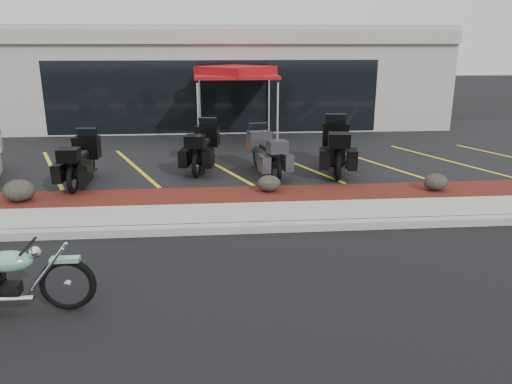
{
  "coord_description": "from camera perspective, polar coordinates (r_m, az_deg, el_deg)",
  "views": [
    {
      "loc": [
        -0.06,
        -7.82,
        3.4
      ],
      "look_at": [
        0.72,
        1.2,
        0.68
      ],
      "focal_mm": 35.0,
      "sensor_mm": 36.0,
      "label": 1
    }
  ],
  "objects": [
    {
      "name": "popup_canopy",
      "position": [
        17.01,
        -2.32,
        13.39
      ],
      "size": [
        3.31,
        3.31,
        2.5
      ],
      "rotation": [
        0.0,
        0.0,
        0.28
      ],
      "color": "silver",
      "rests_on": "upper_lot"
    },
    {
      "name": "boulder_mid",
      "position": [
        11.26,
        1.49,
        0.98
      ],
      "size": [
        0.53,
        0.44,
        0.37
      ],
      "primitive_type": "ellipsoid",
      "color": "black",
      "rests_on": "mulch_bed"
    },
    {
      "name": "mulch_bed",
      "position": [
        11.13,
        -4.41,
        -0.68
      ],
      "size": [
        24.0,
        1.2,
        0.16
      ],
      "primitive_type": "cube",
      "color": "#360D0C",
      "rests_on": "ground"
    },
    {
      "name": "touring_black_front",
      "position": [
        13.21,
        -18.58,
        4.35
      ],
      "size": [
        0.85,
        2.13,
        1.23
      ],
      "primitive_type": null,
      "rotation": [
        0.0,
        0.0,
        1.55
      ],
      "color": "black",
      "rests_on": "upper_lot"
    },
    {
      "name": "touring_grey",
      "position": [
        13.38,
        0.21,
        5.36
      ],
      "size": [
        1.21,
        2.23,
        1.23
      ],
      "primitive_type": null,
      "rotation": [
        0.0,
        0.0,
        1.77
      ],
      "color": "#2F2E34",
      "rests_on": "upper_lot"
    },
    {
      "name": "touring_black_rear",
      "position": [
        13.93,
        9.01,
        6.0
      ],
      "size": [
        1.37,
        2.56,
        1.41
      ],
      "primitive_type": null,
      "rotation": [
        0.0,
        0.0,
        1.38
      ],
      "color": "black",
      "rests_on": "upper_lot"
    },
    {
      "name": "dealership_building",
      "position": [
        22.33,
        -4.9,
        13.09
      ],
      "size": [
        18.0,
        8.16,
        4.0
      ],
      "color": "#9F9990",
      "rests_on": "ground"
    },
    {
      "name": "sidewalk",
      "position": [
        9.99,
        -4.32,
        -2.76
      ],
      "size": [
        24.0,
        1.2,
        0.15
      ],
      "primitive_type": "cube",
      "color": "gray",
      "rests_on": "ground"
    },
    {
      "name": "hero_cruiser",
      "position": [
        7.01,
        -20.78,
        -9.03
      ],
      "size": [
        2.75,
        0.71,
        0.97
      ],
      "primitive_type": null,
      "rotation": [
        0.0,
        0.0,
        -0.0
      ],
      "color": "#69A389",
      "rests_on": "ground"
    },
    {
      "name": "boulder_left",
      "position": [
        11.67,
        -25.45,
        0.14
      ],
      "size": [
        0.66,
        0.55,
        0.47
      ],
      "primitive_type": "ellipsoid",
      "color": "black",
      "rests_on": "mulch_bed"
    },
    {
      "name": "touring_black_mid",
      "position": [
        13.99,
        -5.48,
        5.91
      ],
      "size": [
        1.23,
        2.33,
        1.29
      ],
      "primitive_type": null,
      "rotation": [
        0.0,
        0.0,
        1.39
      ],
      "color": "black",
      "rests_on": "upper_lot"
    },
    {
      "name": "boulder_right",
      "position": [
        12.06,
        19.86,
        1.08
      ],
      "size": [
        0.55,
        0.46,
        0.39
      ],
      "primitive_type": "ellipsoid",
      "color": "black",
      "rests_on": "mulch_bed"
    },
    {
      "name": "ground",
      "position": [
        8.53,
        -4.16,
        -6.82
      ],
      "size": [
        90.0,
        90.0,
        0.0
      ],
      "primitive_type": "plane",
      "color": "black",
      "rests_on": "ground"
    },
    {
      "name": "traffic_cone",
      "position": [
        15.43,
        -5.76,
        5.34
      ],
      "size": [
        0.35,
        0.35,
        0.45
      ],
      "primitive_type": "cone",
      "rotation": [
        0.0,
        0.0,
        -0.04
      ],
      "color": "#D55307",
      "rests_on": "upper_lot"
    },
    {
      "name": "curb",
      "position": [
        9.34,
        -4.26,
        -4.19
      ],
      "size": [
        24.0,
        0.25,
        0.15
      ],
      "primitive_type": "cube",
      "color": "gray",
      "rests_on": "ground"
    },
    {
      "name": "upper_lot",
      "position": [
        16.36,
        -4.64,
        4.95
      ],
      "size": [
        26.0,
        9.6,
        0.15
      ],
      "primitive_type": "cube",
      "color": "black",
      "rests_on": "ground"
    }
  ]
}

